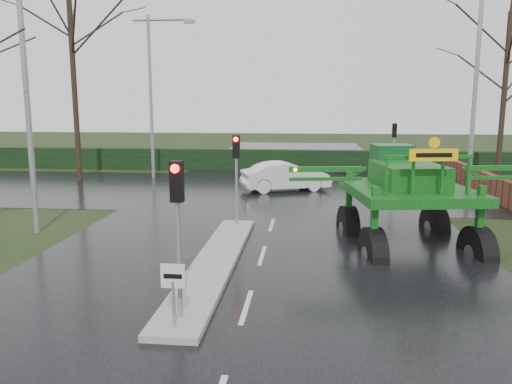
# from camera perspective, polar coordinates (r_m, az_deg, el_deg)

# --- Properties ---
(ground) EXTENTS (140.00, 140.00, 0.00)m
(ground) POSITION_cam_1_polar(r_m,az_deg,el_deg) (11.89, -1.11, -13.06)
(ground) COLOR black
(ground) RESTS_ON ground
(road_main) EXTENTS (14.00, 80.00, 0.02)m
(road_main) POSITION_cam_1_polar(r_m,az_deg,el_deg) (21.41, 2.20, -2.55)
(road_main) COLOR black
(road_main) RESTS_ON ground
(road_cross) EXTENTS (80.00, 12.00, 0.02)m
(road_cross) POSITION_cam_1_polar(r_m,az_deg,el_deg) (27.29, 3.04, 0.19)
(road_cross) COLOR black
(road_cross) RESTS_ON ground
(median_island) EXTENTS (1.20, 10.00, 0.16)m
(median_island) POSITION_cam_1_polar(r_m,az_deg,el_deg) (14.83, -4.70, -7.99)
(median_island) COLOR gray
(median_island) RESTS_ON ground
(hedge_row) EXTENTS (44.00, 0.90, 1.50)m
(hedge_row) POSITION_cam_1_polar(r_m,az_deg,el_deg) (35.10, 3.74, 3.61)
(hedge_row) COLOR black
(hedge_row) RESTS_ON ground
(brick_wall) EXTENTS (0.40, 20.00, 1.20)m
(brick_wall) POSITION_cam_1_polar(r_m,az_deg,el_deg) (28.65, 24.52, 0.97)
(brick_wall) COLOR #592D1E
(brick_wall) RESTS_ON ground
(keep_left_sign) EXTENTS (0.50, 0.07, 1.35)m
(keep_left_sign) POSITION_cam_1_polar(r_m,az_deg,el_deg) (10.37, -9.44, -10.45)
(keep_left_sign) COLOR gray
(keep_left_sign) RESTS_ON ground
(traffic_signal_near) EXTENTS (0.26, 0.33, 3.52)m
(traffic_signal_near) POSITION_cam_1_polar(r_m,az_deg,el_deg) (10.41, -8.97, -1.59)
(traffic_signal_near) COLOR gray
(traffic_signal_near) RESTS_ON ground
(traffic_signal_mid) EXTENTS (0.26, 0.33, 3.52)m
(traffic_signal_mid) POSITION_cam_1_polar(r_m,az_deg,el_deg) (18.65, -2.26, 3.64)
(traffic_signal_mid) COLOR gray
(traffic_signal_mid) RESTS_ON ground
(traffic_signal_far) EXTENTS (0.26, 0.33, 3.52)m
(traffic_signal_far) POSITION_cam_1_polar(r_m,az_deg,el_deg) (31.36, 15.49, 5.88)
(traffic_signal_far) COLOR gray
(traffic_signal_far) RESTS_ON ground
(street_light_left_near) EXTENTS (3.85, 0.30, 10.00)m
(street_light_left_near) POSITION_cam_1_polar(r_m,az_deg,el_deg) (19.42, -24.17, 13.09)
(street_light_left_near) COLOR gray
(street_light_left_near) RESTS_ON ground
(street_light_right) EXTENTS (3.85, 0.30, 10.00)m
(street_light_right) POSITION_cam_1_polar(r_m,az_deg,el_deg) (23.89, 23.17, 12.42)
(street_light_right) COLOR gray
(street_light_right) RESTS_ON ground
(street_light_left_far) EXTENTS (3.85, 0.30, 10.00)m
(street_light_left_far) POSITION_cam_1_polar(r_m,az_deg,el_deg) (32.33, -11.47, 12.19)
(street_light_left_far) COLOR gray
(street_light_left_far) RESTS_ON ground
(tree_left_far) EXTENTS (7.70, 7.70, 13.26)m
(tree_left_far) POSITION_cam_1_polar(r_m,az_deg,el_deg) (32.11, -20.22, 13.87)
(tree_left_far) COLOR black
(tree_left_far) RESTS_ON ground
(tree_right_far) EXTENTS (7.00, 7.00, 12.05)m
(tree_right_far) POSITION_cam_1_polar(r_m,az_deg,el_deg) (33.96, 26.66, 12.08)
(tree_right_far) COLOR black
(tree_right_far) RESTS_ON ground
(crop_sprayer) EXTENTS (8.19, 5.68, 4.62)m
(crop_sprayer) POSITION_cam_1_polar(r_m,az_deg,el_deg) (15.70, 13.29, 0.68)
(crop_sprayer) COLOR black
(crop_sprayer) RESTS_ON ground
(white_sedan) EXTENTS (5.04, 3.26, 1.57)m
(white_sedan) POSITION_cam_1_polar(r_m,az_deg,el_deg) (27.18, 3.38, 0.13)
(white_sedan) COLOR white
(white_sedan) RESTS_ON ground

